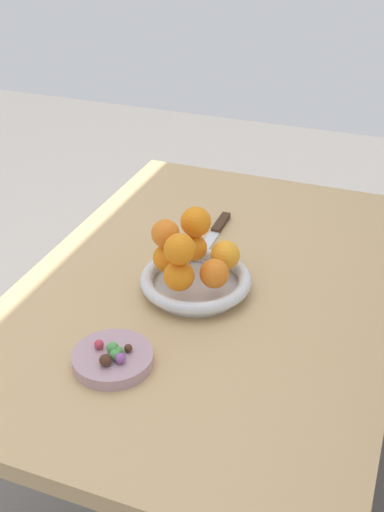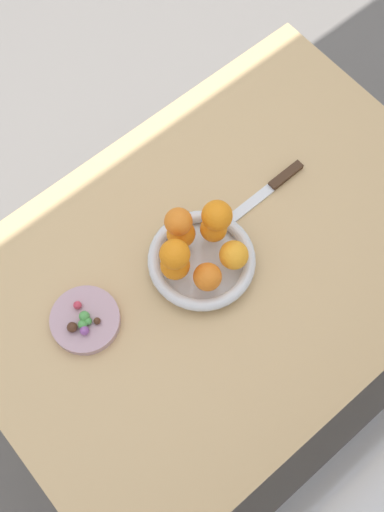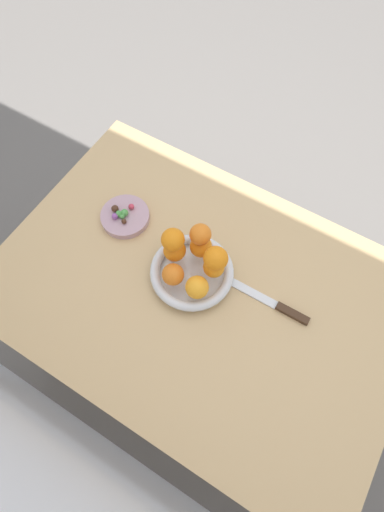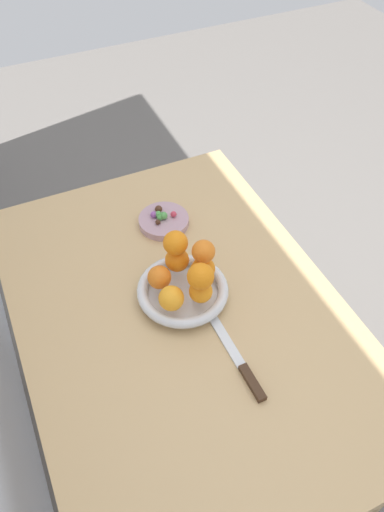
# 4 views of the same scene
# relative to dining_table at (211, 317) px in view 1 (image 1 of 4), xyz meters

# --- Properties ---
(dining_table) EXTENTS (1.10, 0.76, 0.74)m
(dining_table) POSITION_rel_dining_table_xyz_m (0.00, 0.00, 0.00)
(dining_table) COLOR tan
(dining_table) RESTS_ON ground_plane
(fruit_bowl) EXTENTS (0.22, 0.22, 0.04)m
(fruit_bowl) POSITION_rel_dining_table_xyz_m (0.04, -0.02, 0.11)
(fruit_bowl) COLOR silver
(fruit_bowl) RESTS_ON dining_table
(candy_dish) EXTENTS (0.14, 0.14, 0.02)m
(candy_dish) POSITION_rel_dining_table_xyz_m (0.30, -0.08, 0.10)
(candy_dish) COLOR #B28C99
(candy_dish) RESTS_ON dining_table
(orange_0) EXTENTS (0.06, 0.06, 0.06)m
(orange_0) POSITION_rel_dining_table_xyz_m (0.05, -0.08, 0.16)
(orange_0) COLOR orange
(orange_0) RESTS_ON fruit_bowl
(orange_1) EXTENTS (0.06, 0.06, 0.06)m
(orange_1) POSITION_rel_dining_table_xyz_m (0.10, -0.03, 0.16)
(orange_1) COLOR orange
(orange_1) RESTS_ON fruit_bowl
(orange_2) EXTENTS (0.06, 0.06, 0.06)m
(orange_2) POSITION_rel_dining_table_xyz_m (0.07, 0.03, 0.16)
(orange_2) COLOR orange
(orange_2) RESTS_ON fruit_bowl
(orange_3) EXTENTS (0.06, 0.06, 0.06)m
(orange_3) POSITION_rel_dining_table_xyz_m (-0.01, 0.02, 0.16)
(orange_3) COLOR orange
(orange_3) RESTS_ON fruit_bowl
(orange_4) EXTENTS (0.06, 0.06, 0.06)m
(orange_4) POSITION_rel_dining_table_xyz_m (-0.01, -0.05, 0.16)
(orange_4) COLOR orange
(orange_4) RESTS_ON fruit_bowl
(orange_5) EXTENTS (0.06, 0.06, 0.06)m
(orange_5) POSITION_rel_dining_table_xyz_m (0.05, -0.08, 0.22)
(orange_5) COLOR orange
(orange_5) RESTS_ON orange_0
(orange_6) EXTENTS (0.06, 0.06, 0.06)m
(orange_6) POSITION_rel_dining_table_xyz_m (-0.02, -0.04, 0.22)
(orange_6) COLOR orange
(orange_6) RESTS_ON orange_4
(orange_7) EXTENTS (0.06, 0.06, 0.06)m
(orange_7) POSITION_rel_dining_table_xyz_m (0.10, -0.03, 0.22)
(orange_7) COLOR orange
(orange_7) RESTS_ON orange_1
(candy_ball_0) EXTENTS (0.02, 0.02, 0.02)m
(candy_ball_0) POSITION_rel_dining_table_xyz_m (0.31, -0.07, 0.12)
(candy_ball_0) COLOR #4C9947
(candy_ball_0) RESTS_ON candy_dish
(candy_ball_1) EXTENTS (0.01, 0.01, 0.01)m
(candy_ball_1) POSITION_rel_dining_table_xyz_m (0.28, -0.05, 0.12)
(candy_ball_1) COLOR #472819
(candy_ball_1) RESTS_ON candy_dish
(candy_ball_2) EXTENTS (0.02, 0.02, 0.02)m
(candy_ball_2) POSITION_rel_dining_table_xyz_m (0.33, -0.08, 0.12)
(candy_ball_2) COLOR #472819
(candy_ball_2) RESTS_ON candy_dish
(candy_ball_3) EXTENTS (0.02, 0.02, 0.02)m
(candy_ball_3) POSITION_rel_dining_table_xyz_m (0.30, -0.08, 0.12)
(candy_ball_3) COLOR #4C9947
(candy_ball_3) RESTS_ON candy_dish
(candy_ball_4) EXTENTS (0.02, 0.02, 0.02)m
(candy_ball_4) POSITION_rel_dining_table_xyz_m (0.31, -0.05, 0.12)
(candy_ball_4) COLOR #8C4C99
(candy_ball_4) RESTS_ON candy_dish
(candy_ball_5) EXTENTS (0.02, 0.02, 0.02)m
(candy_ball_5) POSITION_rel_dining_table_xyz_m (0.30, -0.08, 0.12)
(candy_ball_5) COLOR #C6384C
(candy_ball_5) RESTS_ON candy_dish
(candy_ball_6) EXTENTS (0.02, 0.02, 0.02)m
(candy_ball_6) POSITION_rel_dining_table_xyz_m (0.29, -0.11, 0.12)
(candy_ball_6) COLOR #C6384C
(candy_ball_6) RESTS_ON candy_dish
(candy_ball_7) EXTENTS (0.02, 0.02, 0.02)m
(candy_ball_7) POSITION_rel_dining_table_xyz_m (0.30, -0.07, 0.12)
(candy_ball_7) COLOR #4C9947
(candy_ball_7) RESTS_ON candy_dish
(knife) EXTENTS (0.26, 0.02, 0.01)m
(knife) POSITION_rel_dining_table_xyz_m (-0.18, -0.06, 0.09)
(knife) COLOR #3F2819
(knife) RESTS_ON dining_table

